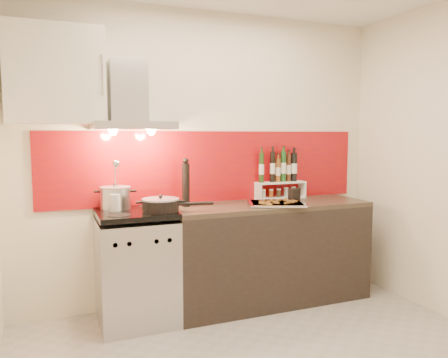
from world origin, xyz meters
name	(u,v)px	position (x,y,z in m)	size (l,w,h in m)	color
back_wall	(206,158)	(0.00, 1.40, 1.30)	(3.40, 0.02, 2.60)	silver
backsplash	(211,167)	(0.05, 1.39, 1.22)	(3.00, 0.02, 0.64)	maroon
range_stove	(136,268)	(-0.70, 1.10, 0.44)	(0.60, 0.60, 0.91)	#B7B7BA
counter	(269,252)	(0.50, 1.10, 0.45)	(1.80, 0.60, 0.90)	black
range_hood	(130,106)	(-0.70, 1.24, 1.74)	(0.62, 0.50, 0.61)	#B7B7BA
upper_cabinet	(56,76)	(-1.25, 1.22, 1.95)	(0.70, 0.35, 0.72)	silver
stock_pot	(115,198)	(-0.83, 1.25, 1.00)	(0.25, 0.25, 0.21)	#B7B7BA
saute_pan	(162,205)	(-0.51, 0.99, 0.96)	(0.56, 0.29, 0.13)	black
utensil_jar	(115,197)	(-0.85, 1.13, 1.02)	(0.09, 0.13, 0.42)	silver
pepper_mill	(186,183)	(-0.25, 1.20, 1.10)	(0.07, 0.07, 0.42)	black
step_shelf	(281,178)	(0.73, 1.32, 1.10)	(0.50, 0.14, 0.45)	white
caddy_box	(294,194)	(0.78, 1.14, 0.96)	(0.12, 0.05, 0.11)	black
baking_tray	(277,203)	(0.51, 0.98, 0.92)	(0.59, 0.53, 0.03)	silver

